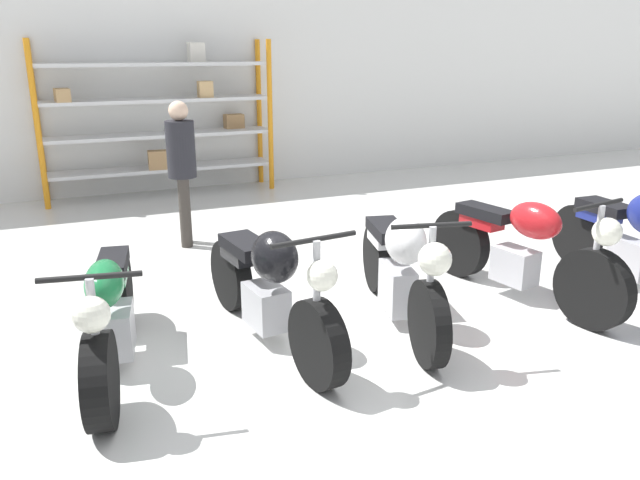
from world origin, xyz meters
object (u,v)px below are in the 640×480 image
(shelving_rack, at_px, (161,116))
(motorcycle_black, at_px, (269,286))
(motorcycle_white, at_px, (401,268))
(motorcycle_green, at_px, (110,315))
(person_browsing, at_px, (182,162))
(motorcycle_red, at_px, (523,249))

(shelving_rack, bearing_deg, motorcycle_black, -91.84)
(motorcycle_white, bearing_deg, motorcycle_green, -79.62)
(shelving_rack, distance_m, motorcycle_white, 5.70)
(motorcycle_green, bearing_deg, motorcycle_black, 98.89)
(motorcycle_green, height_order, person_browsing, person_browsing)
(shelving_rack, relative_size, person_browsing, 2.09)
(motorcycle_red, bearing_deg, motorcycle_green, -101.75)
(shelving_rack, relative_size, motorcycle_white, 1.66)
(shelving_rack, xyz_separation_m, motorcycle_green, (-1.33, -5.44, -0.78))
(shelving_rack, height_order, person_browsing, shelving_rack)
(motorcycle_white, height_order, person_browsing, person_browsing)
(motorcycle_green, xyz_separation_m, motorcycle_red, (3.52, -0.11, 0.06))
(motorcycle_black, relative_size, motorcycle_white, 1.03)
(person_browsing, bearing_deg, motorcycle_green, 78.12)
(shelving_rack, relative_size, motorcycle_green, 1.68)
(shelving_rack, relative_size, motorcycle_red, 1.61)
(motorcycle_green, distance_m, motorcycle_red, 3.52)
(motorcycle_black, height_order, motorcycle_red, same)
(motorcycle_black, bearing_deg, motorcycle_red, 81.43)
(motorcycle_black, xyz_separation_m, motorcycle_red, (2.36, -0.08, 0.01))
(shelving_rack, bearing_deg, motorcycle_red, -68.52)
(motorcycle_green, distance_m, person_browsing, 2.99)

